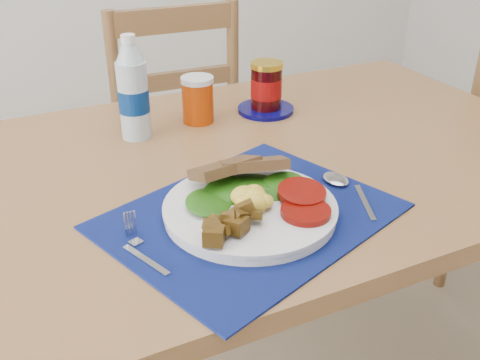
% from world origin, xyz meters
% --- Properties ---
extents(table, '(1.40, 0.90, 0.75)m').
position_xyz_m(table, '(0.00, 0.20, 0.67)').
color(table, brown).
rests_on(table, ground).
extents(chair_far, '(0.45, 0.43, 1.16)m').
position_xyz_m(chair_far, '(0.03, 0.92, 0.58)').
color(chair_far, brown).
rests_on(chair_far, ground).
extents(placemat, '(0.57, 0.51, 0.00)m').
position_xyz_m(placemat, '(-0.13, -0.02, 0.75)').
color(placemat, black).
rests_on(placemat, table).
extents(breakfast_plate, '(0.30, 0.30, 0.07)m').
position_xyz_m(breakfast_plate, '(-0.14, -0.02, 0.77)').
color(breakfast_plate, silver).
rests_on(breakfast_plate, placemat).
extents(fork, '(0.05, 0.15, 0.00)m').
position_xyz_m(fork, '(-0.34, -0.03, 0.76)').
color(fork, '#B2B5BA').
rests_on(fork, placemat).
extents(spoon, '(0.06, 0.18, 0.01)m').
position_xyz_m(spoon, '(0.07, -0.01, 0.76)').
color(spoon, '#B2B5BA').
rests_on(spoon, placemat).
extents(water_bottle, '(0.07, 0.07, 0.24)m').
position_xyz_m(water_bottle, '(-0.21, 0.41, 0.85)').
color(water_bottle, '#ADBFCC').
rests_on(water_bottle, table).
extents(juice_glass, '(0.08, 0.08, 0.11)m').
position_xyz_m(juice_glass, '(-0.05, 0.43, 0.80)').
color(juice_glass, '#B13504').
rests_on(juice_glass, table).
extents(jam_on_saucer, '(0.14, 0.14, 0.13)m').
position_xyz_m(jam_on_saucer, '(0.13, 0.42, 0.81)').
color(jam_on_saucer, '#05044F').
rests_on(jam_on_saucer, table).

